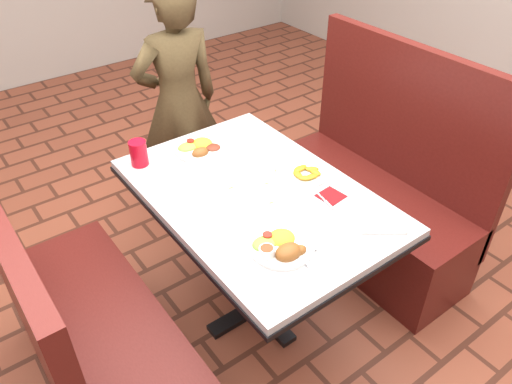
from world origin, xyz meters
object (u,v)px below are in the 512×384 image
at_px(booth_bench_right, 371,202).
at_px(red_tumbler, 139,153).
at_px(plantain_plate, 305,174).
at_px(near_dinner_plate, 281,244).
at_px(far_dinner_plate, 200,146).
at_px(booth_bench_left, 96,347).
at_px(diner_person, 178,103).
at_px(dining_table, 256,210).

xyz_separation_m(booth_bench_right, red_tumbler, (-1.10, 0.49, 0.48)).
height_order(plantain_plate, red_tumbler, red_tumbler).
bearing_deg(near_dinner_plate, far_dinner_plate, 80.89).
bearing_deg(booth_bench_left, diner_person, 45.69).
relative_size(diner_person, red_tumbler, 11.80).
bearing_deg(dining_table, near_dinner_plate, -112.06).
bearing_deg(far_dinner_plate, booth_bench_left, -151.19).
relative_size(dining_table, red_tumbler, 10.14).
relative_size(far_dinner_plate, plantain_plate, 1.26).
xyz_separation_m(booth_bench_left, plantain_plate, (1.04, -0.04, 0.43)).
bearing_deg(plantain_plate, booth_bench_left, 178.01).
distance_m(near_dinner_plate, plantain_plate, 0.49).
distance_m(dining_table, red_tumbler, 0.60).
xyz_separation_m(far_dinner_plate, red_tumbler, (-0.29, 0.06, 0.04)).
relative_size(booth_bench_right, diner_person, 0.85).
height_order(near_dinner_plate, red_tumbler, red_tumbler).
bearing_deg(near_dinner_plate, booth_bench_left, 152.72).
xyz_separation_m(near_dinner_plate, plantain_plate, (0.38, 0.30, -0.01)).
bearing_deg(dining_table, diner_person, 79.32).
height_order(dining_table, far_dinner_plate, far_dinner_plate).
distance_m(diner_person, plantain_plate, 1.05).
bearing_deg(near_dinner_plate, plantain_plate, 38.40).
bearing_deg(booth_bench_left, red_tumbler, 44.64).
height_order(dining_table, plantain_plate, plantain_plate).
height_order(booth_bench_left, near_dinner_plate, booth_bench_left).
xyz_separation_m(booth_bench_left, booth_bench_right, (1.60, 0.00, 0.00)).
relative_size(booth_bench_left, plantain_plate, 6.17).
xyz_separation_m(booth_bench_right, plantain_plate, (-0.55, -0.04, 0.43)).
distance_m(far_dinner_plate, red_tumbler, 0.29).
xyz_separation_m(diner_person, plantain_plate, (0.05, -1.05, 0.06)).
bearing_deg(diner_person, booth_bench_right, 127.20).
distance_m(booth_bench_right, red_tumbler, 1.30).
bearing_deg(plantain_plate, red_tumbler, 135.93).
xyz_separation_m(near_dinner_plate, red_tumbler, (-0.16, 0.83, 0.03)).
bearing_deg(diner_person, plantain_plate, 99.25).
bearing_deg(dining_table, plantain_plate, -8.42).
xyz_separation_m(dining_table, plantain_plate, (0.25, -0.04, 0.11)).
height_order(booth_bench_right, far_dinner_plate, booth_bench_right).
height_order(booth_bench_left, red_tumbler, booth_bench_left).
bearing_deg(far_dinner_plate, booth_bench_right, -27.95).
bearing_deg(booth_bench_left, far_dinner_plate, 28.81).
distance_m(diner_person, red_tumbler, 0.72).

